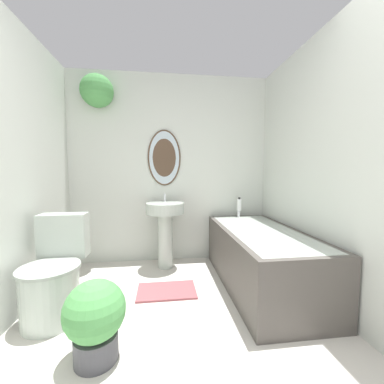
{
  "coord_description": "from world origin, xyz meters",
  "views": [
    {
      "loc": [
        -0.12,
        -0.49,
        1.16
      ],
      "look_at": [
        0.15,
        1.6,
        0.98
      ],
      "focal_mm": 22.0,
      "sensor_mm": 36.0,
      "label": 1
    }
  ],
  "objects_px": {
    "toilet": "(54,278)",
    "potted_plant": "(95,317)",
    "bathtub": "(261,257)",
    "pedestal_sink": "(165,222)",
    "shampoo_bottle": "(239,205)"
  },
  "relations": [
    {
      "from": "bathtub",
      "to": "potted_plant",
      "type": "bearing_deg",
      "value": -150.57
    },
    {
      "from": "toilet",
      "to": "bathtub",
      "type": "bearing_deg",
      "value": 8.68
    },
    {
      "from": "toilet",
      "to": "potted_plant",
      "type": "xyz_separation_m",
      "value": [
        0.45,
        -0.51,
        -0.04
      ]
    },
    {
      "from": "pedestal_sink",
      "to": "shampoo_bottle",
      "type": "relative_size",
      "value": 5.03
    },
    {
      "from": "bathtub",
      "to": "potted_plant",
      "type": "relative_size",
      "value": 3.19
    },
    {
      "from": "shampoo_bottle",
      "to": "pedestal_sink",
      "type": "bearing_deg",
      "value": -171.91
    },
    {
      "from": "toilet",
      "to": "pedestal_sink",
      "type": "distance_m",
      "value": 1.27
    },
    {
      "from": "toilet",
      "to": "pedestal_sink",
      "type": "height_order",
      "value": "pedestal_sink"
    },
    {
      "from": "shampoo_bottle",
      "to": "potted_plant",
      "type": "height_order",
      "value": "shampoo_bottle"
    },
    {
      "from": "toilet",
      "to": "shampoo_bottle",
      "type": "xyz_separation_m",
      "value": [
        1.86,
        1.01,
        0.42
      ]
    },
    {
      "from": "pedestal_sink",
      "to": "potted_plant",
      "type": "bearing_deg",
      "value": -107.96
    },
    {
      "from": "toilet",
      "to": "shampoo_bottle",
      "type": "distance_m",
      "value": 2.16
    },
    {
      "from": "pedestal_sink",
      "to": "bathtub",
      "type": "xyz_separation_m",
      "value": [
        0.96,
        -0.59,
        -0.25
      ]
    },
    {
      "from": "toilet",
      "to": "bathtub",
      "type": "relative_size",
      "value": 0.49
    },
    {
      "from": "toilet",
      "to": "potted_plant",
      "type": "distance_m",
      "value": 0.68
    }
  ]
}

